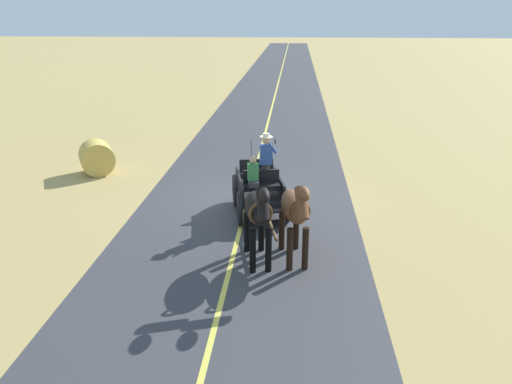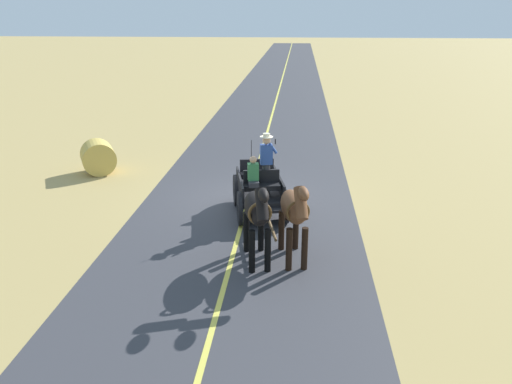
{
  "view_description": "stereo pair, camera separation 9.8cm",
  "coord_description": "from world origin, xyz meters",
  "px_view_note": "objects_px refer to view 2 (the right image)",
  "views": [
    {
      "loc": [
        -1.42,
        14.83,
        5.71
      ],
      "look_at": [
        -0.44,
        2.14,
        1.1
      ],
      "focal_mm": 35.41,
      "sensor_mm": 36.0,
      "label": 1
    },
    {
      "loc": [
        -1.51,
        14.82,
        5.71
      ],
      "look_at": [
        -0.44,
        2.14,
        1.1
      ],
      "focal_mm": 35.41,
      "sensor_mm": 36.0,
      "label": 2
    }
  ],
  "objects_px": {
    "horse_near_side": "(294,210)",
    "hay_bale": "(98,157)",
    "horse_off_side": "(257,212)",
    "horse_drawn_carriage": "(260,188)"
  },
  "relations": [
    {
      "from": "horse_near_side",
      "to": "hay_bale",
      "type": "xyz_separation_m",
      "value": [
        7.27,
        -6.4,
        -0.72
      ]
    },
    {
      "from": "hay_bale",
      "to": "horse_off_side",
      "type": "bearing_deg",
      "value": 134.33
    },
    {
      "from": "horse_near_side",
      "to": "hay_bale",
      "type": "distance_m",
      "value": 9.71
    },
    {
      "from": "horse_near_side",
      "to": "hay_bale",
      "type": "height_order",
      "value": "horse_near_side"
    },
    {
      "from": "horse_drawn_carriage",
      "to": "hay_bale",
      "type": "bearing_deg",
      "value": -29.37
    },
    {
      "from": "hay_bale",
      "to": "horse_near_side",
      "type": "bearing_deg",
      "value": 138.64
    },
    {
      "from": "horse_drawn_carriage",
      "to": "hay_bale",
      "type": "relative_size",
      "value": 3.76
    },
    {
      "from": "horse_drawn_carriage",
      "to": "horse_near_side",
      "type": "bearing_deg",
      "value": 109.54
    },
    {
      "from": "horse_drawn_carriage",
      "to": "hay_bale",
      "type": "distance_m",
      "value": 7.17
    },
    {
      "from": "horse_near_side",
      "to": "horse_drawn_carriage",
      "type": "bearing_deg",
      "value": -70.46
    }
  ]
}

